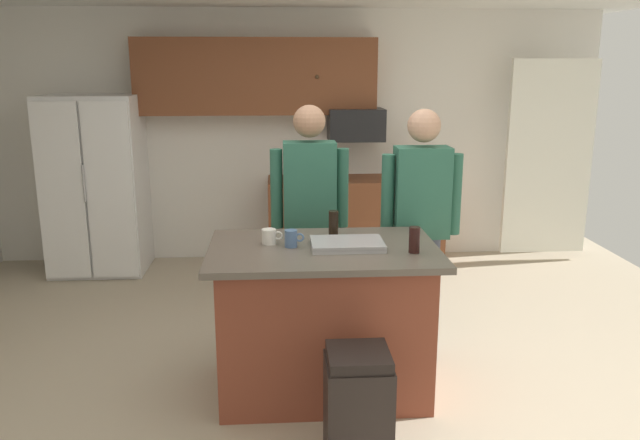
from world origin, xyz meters
TOP-DOWN VIEW (x-y plane):
  - floor at (0.00, 0.00)m, footprint 7.04×7.04m
  - back_wall at (0.00, 2.80)m, footprint 6.40×0.10m
  - french_door_window_panel at (2.60, 2.40)m, footprint 0.90×0.06m
  - cabinet_run_upper at (-0.40, 2.60)m, footprint 2.40×0.38m
  - cabinet_run_lower at (0.60, 2.48)m, footprint 1.80×0.63m
  - refrigerator at (-2.00, 2.38)m, footprint 0.90×0.76m
  - microwave_over_range at (0.60, 2.50)m, footprint 0.56×0.40m
  - kitchen_island at (0.07, -0.21)m, footprint 1.41×0.93m
  - person_host_foreground at (0.03, 0.60)m, footprint 0.57×0.23m
  - person_guest_by_door at (0.81, 0.38)m, footprint 0.57×0.23m
  - mug_ceramic_white at (-0.12, -0.19)m, footprint 0.12×0.08m
  - mug_blue_stoneware at (-0.26, -0.11)m, footprint 0.13×0.09m
  - tumbler_amber at (0.60, -0.36)m, footprint 0.07×0.07m
  - glass_stout_tall at (0.16, 0.05)m, footprint 0.06×0.06m
  - serving_tray at (0.22, -0.22)m, footprint 0.44×0.30m
  - trash_bin at (0.20, -0.95)m, footprint 0.34×0.34m

SIDE VIEW (x-z plane):
  - floor at x=0.00m, z-range 0.00..0.00m
  - trash_bin at x=0.20m, z-range 0.00..0.61m
  - cabinet_run_lower at x=0.60m, z-range 0.00..0.90m
  - kitchen_island at x=0.07m, z-range 0.01..0.96m
  - refrigerator at x=-2.00m, z-range 0.00..1.76m
  - serving_tray at x=0.22m, z-range 0.95..0.99m
  - mug_blue_stoneware at x=-0.26m, z-range 0.95..1.05m
  - mug_ceramic_white at x=-0.12m, z-range 0.95..1.06m
  - person_guest_by_door at x=0.81m, z-range 0.14..1.89m
  - person_host_foreground at x=0.03m, z-range 0.14..1.91m
  - tumbler_amber at x=0.60m, z-range 0.95..1.11m
  - glass_stout_tall at x=0.16m, z-range 0.95..1.12m
  - french_door_window_panel at x=2.60m, z-range 0.10..2.10m
  - back_wall at x=0.00m, z-range 0.00..2.60m
  - microwave_over_range at x=0.60m, z-range 1.29..1.61m
  - cabinet_run_upper at x=-0.40m, z-range 1.55..2.30m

